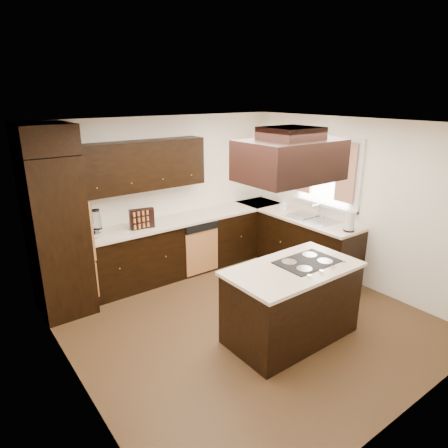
{
  "coord_description": "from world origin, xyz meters",
  "views": [
    {
      "loc": [
        -2.95,
        -3.49,
        2.83
      ],
      "look_at": [
        0.1,
        0.6,
        1.15
      ],
      "focal_mm": 32.0,
      "sensor_mm": 36.0,
      "label": 1
    }
  ],
  "objects": [
    {
      "name": "island",
      "position": [
        0.21,
        -0.59,
        0.44
      ],
      "size": [
        1.53,
        0.84,
        0.88
      ],
      "primitive_type": "cube",
      "rotation": [
        0.0,
        0.0,
        0.01
      ],
      "color": "black",
      "rests_on": "floor"
    },
    {
      "name": "wall_front",
      "position": [
        0.0,
        -2.11,
        1.25
      ],
      "size": [
        4.2,
        0.02,
        2.5
      ],
      "primitive_type": "cube",
      "color": "white",
      "rests_on": "ground"
    },
    {
      "name": "range_hood",
      "position": [
        0.1,
        -0.55,
        2.16
      ],
      "size": [
        1.05,
        0.72,
        0.42
      ],
      "primitive_type": "cube",
      "color": "black",
      "rests_on": "ceiling"
    },
    {
      "name": "wall_left",
      "position": [
        -2.11,
        0.0,
        1.25
      ],
      "size": [
        0.02,
        4.2,
        2.5
      ],
      "primitive_type": "cube",
      "color": "white",
      "rests_on": "ground"
    },
    {
      "name": "spice_rack",
      "position": [
        -0.57,
        1.72,
        1.07
      ],
      "size": [
        0.37,
        0.16,
        0.3
      ],
      "primitive_type": "cube",
      "rotation": [
        0.0,
        0.0,
        -0.22
      ],
      "color": "black",
      "rests_on": "countertop_back"
    },
    {
      "name": "window_pane",
      "position": [
        2.1,
        0.55,
        1.65
      ],
      "size": [
        0.0,
        1.2,
        1.0
      ],
      "primitive_type": "cube",
      "color": "white",
      "rests_on": "wall_right"
    },
    {
      "name": "island_top",
      "position": [
        0.21,
        -0.59,
        0.9
      ],
      "size": [
        1.59,
        0.9,
        0.04
      ],
      "primitive_type": "cube",
      "rotation": [
        0.0,
        0.0,
        0.01
      ],
      "color": "beige",
      "rests_on": "island"
    },
    {
      "name": "oven_column",
      "position": [
        -1.78,
        1.71,
        1.06
      ],
      "size": [
        0.65,
        0.75,
        2.12
      ],
      "primitive_type": "cube",
      "color": "black",
      "rests_on": "floor"
    },
    {
      "name": "base_cabinets_right",
      "position": [
        1.8,
        0.9,
        0.44
      ],
      "size": [
        0.6,
        2.4,
        0.88
      ],
      "primitive_type": "cube",
      "color": "black",
      "rests_on": "floor"
    },
    {
      "name": "paper_towel",
      "position": [
        1.77,
        -0.19,
        1.07
      ],
      "size": [
        0.15,
        0.15,
        0.3
      ],
      "primitive_type": "cylinder",
      "rotation": [
        0.0,
        0.0,
        -0.12
      ],
      "color": "white",
      "rests_on": "countertop_right"
    },
    {
      "name": "soap_bottle",
      "position": [
        1.76,
        1.14,
        1.02
      ],
      "size": [
        0.09,
        0.09,
        0.2
      ],
      "primitive_type": "imported",
      "rotation": [
        0.0,
        0.0,
        0.05
      ],
      "color": "white",
      "rests_on": "countertop_right"
    },
    {
      "name": "wall_back",
      "position": [
        0.0,
        2.11,
        1.25
      ],
      "size": [
        4.2,
        0.02,
        2.5
      ],
      "primitive_type": "cube",
      "color": "white",
      "rests_on": "ground"
    },
    {
      "name": "floor",
      "position": [
        0.0,
        0.0,
        -0.01
      ],
      "size": [
        4.2,
        4.2,
        0.02
      ],
      "primitive_type": "cube",
      "color": "brown",
      "rests_on": "ground"
    },
    {
      "name": "sink_rim",
      "position": [
        1.8,
        0.55,
        0.92
      ],
      "size": [
        0.52,
        0.84,
        0.01
      ],
      "primitive_type": "cube",
      "color": "silver",
      "rests_on": "countertop_right"
    },
    {
      "name": "window_frame",
      "position": [
        2.07,
        0.55,
        1.65
      ],
      "size": [
        0.06,
        1.32,
        1.12
      ],
      "primitive_type": "cube",
      "color": "white",
      "rests_on": "wall_right"
    },
    {
      "name": "countertop_back",
      "position": [
        0.03,
        1.79,
        0.9
      ],
      "size": [
        2.93,
        0.63,
        0.04
      ],
      "primitive_type": "cube",
      "color": "beige",
      "rests_on": "base_cabinets_back"
    },
    {
      "name": "blender_pitcher",
      "position": [
        -1.21,
        1.8,
        1.15
      ],
      "size": [
        0.13,
        0.13,
        0.26
      ],
      "primitive_type": "cone",
      "color": "silver",
      "rests_on": "blender_base"
    },
    {
      "name": "hood_duct",
      "position": [
        0.1,
        -0.55,
        2.44
      ],
      "size": [
        0.55,
        0.5,
        0.13
      ],
      "primitive_type": "cube",
      "color": "black",
      "rests_on": "ceiling"
    },
    {
      "name": "base_cabinets_back",
      "position": [
        0.03,
        1.8,
        0.44
      ],
      "size": [
        2.93,
        0.6,
        0.88
      ],
      "primitive_type": "cube",
      "color": "black",
      "rests_on": "floor"
    },
    {
      "name": "upper_cabinets",
      "position": [
        -0.43,
        1.93,
        1.81
      ],
      "size": [
        2.0,
        0.34,
        0.72
      ],
      "primitive_type": "cube",
      "color": "black",
      "rests_on": "wall_back"
    },
    {
      "name": "wall_oven_face",
      "position": [
        -1.43,
        1.71,
        1.12
      ],
      "size": [
        0.05,
        0.62,
        0.78
      ],
      "primitive_type": "cube",
      "color": "#D1874B",
      "rests_on": "oven_column"
    },
    {
      "name": "wall_right",
      "position": [
        2.11,
        0.0,
        1.25
      ],
      "size": [
        0.02,
        4.2,
        2.5
      ],
      "primitive_type": "cube",
      "color": "white",
      "rests_on": "ground"
    },
    {
      "name": "curtain_right",
      "position": [
        2.01,
        0.97,
        1.7
      ],
      "size": [
        0.02,
        0.34,
        0.9
      ],
      "primitive_type": "cube",
      "color": "beige",
      "rests_on": "wall_right"
    },
    {
      "name": "dishwasher_front",
      "position": [
        0.33,
        1.5,
        0.4
      ],
      "size": [
        0.6,
        0.05,
        0.72
      ],
      "primitive_type": "cube",
      "color": "#D1874B",
      "rests_on": "floor"
    },
    {
      "name": "countertop_right",
      "position": [
        1.79,
        0.9,
        0.9
      ],
      "size": [
        0.63,
        2.4,
        0.04
      ],
      "primitive_type": "cube",
      "color": "beige",
      "rests_on": "base_cabinets_right"
    },
    {
      "name": "cooktop",
      "position": [
        0.44,
        -0.59,
        0.93
      ],
      "size": [
        0.73,
        0.49,
        0.01
      ],
      "primitive_type": "cube",
      "rotation": [
        0.0,
        0.0,
        0.01
      ],
      "color": "black",
      "rests_on": "island_top"
    },
    {
      "name": "curtain_left",
      "position": [
        2.01,
        0.13,
        1.7
      ],
      "size": [
        0.02,
        0.34,
        0.9
      ],
      "primitive_type": "cube",
      "color": "beige",
      "rests_on": "wall_right"
    },
    {
      "name": "mixing_bowl",
      "position": [
        -1.31,
        1.79,
        0.96
      ],
      "size": [
        0.29,
        0.29,
        0.07
      ],
      "primitive_type": "imported",
      "rotation": [
        0.0,
        0.0,
        0.01
      ],
      "color": "white",
      "rests_on": "countertop_back"
    },
    {
      "name": "blender_base",
      "position": [
        -1.21,
        1.8,
        0.97
      ],
      "size": [
        0.15,
        0.15,
        0.1
      ],
      "primitive_type": "cylinder",
      "color": "silver",
      "rests_on": "countertop_back"
    },
    {
      "name": "ceiling",
      "position": [
        0.0,
        0.0,
        2.51
      ],
      "size": [
        4.2,
        4.2,
        0.02
      ],
      "primitive_type": "cube",
      "color": "white",
      "rests_on": "ground"
    }
  ]
}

